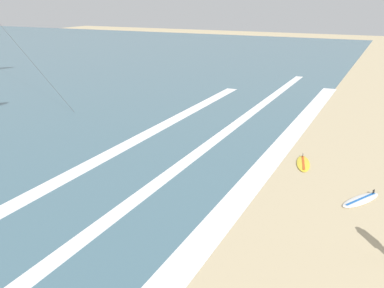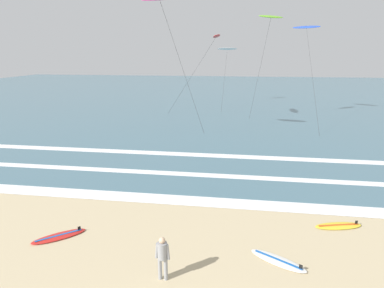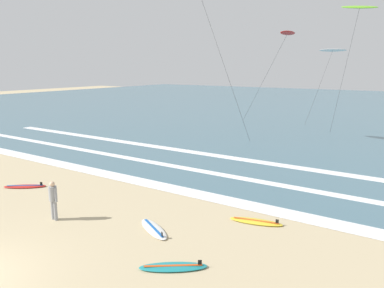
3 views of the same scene
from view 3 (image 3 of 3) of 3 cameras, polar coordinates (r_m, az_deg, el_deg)
The scene contains 12 objects.
ocean_surface at distance 60.52m, azimuth 23.13°, elevation 4.97°, with size 140.00×90.00×0.01m, color #476B7A.
wave_foam_shoreline at distance 19.79m, azimuth -5.26°, elevation -6.20°, with size 49.38×1.09×0.01m, color white.
wave_foam_mid_break at distance 22.03m, azimuth 2.61°, elevation -4.30°, with size 56.86×0.67×0.01m, color white.
wave_foam_outer_break at distance 26.21m, azimuth 3.47°, elevation -1.72°, with size 44.01×0.87×0.01m, color white.
surfer_background_far at distance 16.17m, azimuth -20.17°, elevation -7.50°, with size 0.51×0.32×1.60m.
surfboard_left_pile at distance 21.23m, azimuth -23.83°, elevation -5.84°, with size 2.03×1.76×0.25m.
surfboard_foreground_flat at distance 12.17m, azimuth -2.84°, elevation -17.99°, with size 2.04×1.74×0.25m.
surfboard_near_water at distance 15.46m, azimuth 9.62°, elevation -11.43°, with size 2.18×1.07×0.25m.
surfboard_right_spare at distance 14.69m, azimuth -5.78°, elevation -12.60°, with size 2.13×1.55×0.25m.
kite_lime_high_right at distance 37.04m, azimuth 23.92°, elevation 18.24°, with size 3.26×2.43×11.20m.
kite_white_mid_center at distance 49.11m, azimuth 20.44°, elevation 13.04°, with size 3.20×9.27×8.14m.
kite_red_far_left at distance 36.66m, azimuth 14.19°, elevation 15.82°, with size 6.59×5.52×9.22m.
Camera 3 is at (11.10, -4.29, 6.06)m, focal length 35.44 mm.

